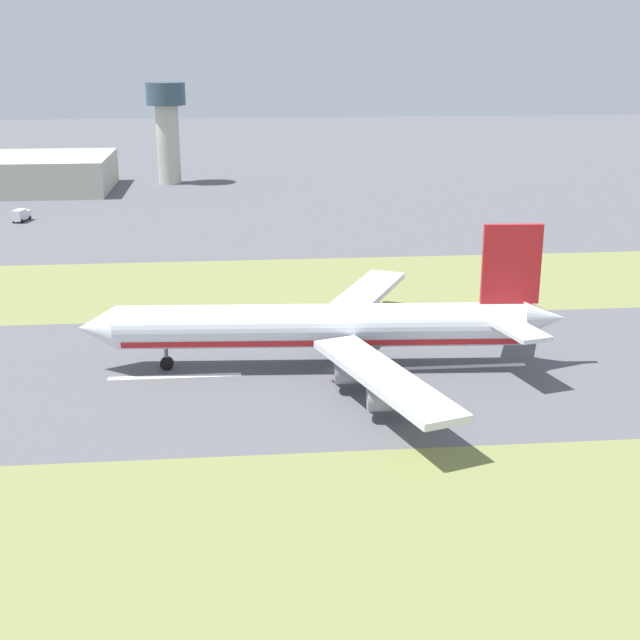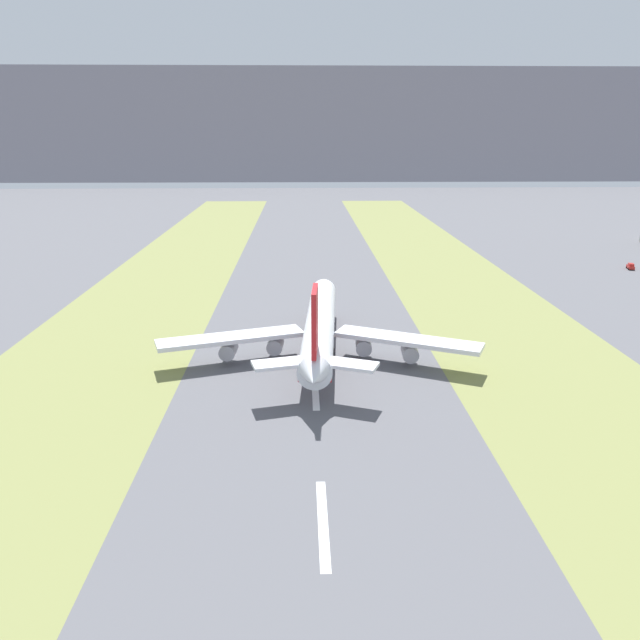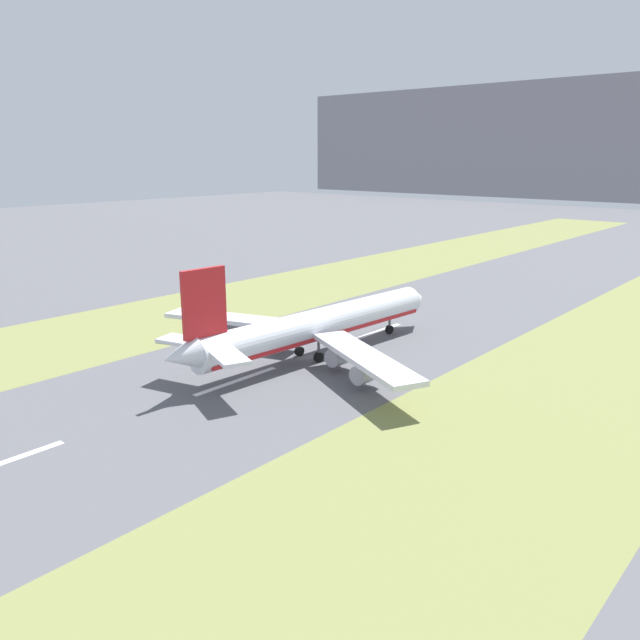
{
  "view_description": "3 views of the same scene",
  "coord_description": "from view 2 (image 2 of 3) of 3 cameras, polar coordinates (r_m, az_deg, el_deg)",
  "views": [
    {
      "loc": [
        -114.42,
        13.97,
        44.27
      ],
      "look_at": [
        1.47,
        2.91,
        7.0
      ],
      "focal_mm": 50.0,
      "sensor_mm": 36.0,
      "label": 1
    },
    {
      "loc": [
        -2.29,
        -120.95,
        44.59
      ],
      "look_at": [
        1.47,
        2.91,
        7.0
      ],
      "focal_mm": 35.0,
      "sensor_mm": 36.0,
      "label": 2
    },
    {
      "loc": [
        76.38,
        -83.16,
        37.22
      ],
      "look_at": [
        1.47,
        2.91,
        7.0
      ],
      "focal_mm": 35.0,
      "sensor_mm": 36.0,
      "label": 3
    }
  ],
  "objects": [
    {
      "name": "mountain_ridge",
      "position": [
        640.97,
        -1.61,
        17.32
      ],
      "size": [
        800.0,
        120.0,
        99.36
      ],
      "primitive_type": "cube",
      "color": "gray",
      "rests_on": "ground"
    },
    {
      "name": "centreline_dash_mid",
      "position": [
        113.05,
        -0.44,
        -6.35
      ],
      "size": [
        1.2,
        18.0,
        0.01
      ],
      "primitive_type": "cube",
      "color": "silver",
      "rests_on": "ground"
    },
    {
      "name": "grass_median_west",
      "position": [
        135.8,
        -20.0,
        -3.36
      ],
      "size": [
        40.0,
        600.0,
        0.01
      ],
      "primitive_type": "cube",
      "color": "olive",
      "rests_on": "ground"
    },
    {
      "name": "centreline_dash_near",
      "position": [
        77.92,
        0.27,
        -18.03
      ],
      "size": [
        1.2,
        18.0,
        0.01
      ],
      "primitive_type": "cube",
      "color": "silver",
      "rests_on": "ground"
    },
    {
      "name": "airplane_main_jet",
      "position": [
        127.96,
        -0.03,
        -0.67
      ],
      "size": [
        64.01,
        67.21,
        20.2
      ],
      "color": "silver",
      "rests_on": "ground"
    },
    {
      "name": "ground_plane",
      "position": [
        128.93,
        -0.61,
        -3.36
      ],
      "size": [
        800.0,
        800.0,
        0.0
      ],
      "primitive_type": "plane",
      "color": "#56565B"
    },
    {
      "name": "apron_car",
      "position": [
        235.15,
        26.53,
        4.41
      ],
      "size": [
        2.86,
        4.71,
        2.03
      ],
      "color": "#B2231E",
      "rests_on": "ground"
    },
    {
      "name": "centreline_dash_far",
      "position": [
        150.63,
        -0.79,
        -0.34
      ],
      "size": [
        1.2,
        18.0,
        0.01
      ],
      "primitive_type": "cube",
      "color": "silver",
      "rests_on": "ground"
    },
    {
      "name": "grass_median_east",
      "position": [
        137.31,
        18.54,
        -2.99
      ],
      "size": [
        40.0,
        600.0,
        0.01
      ],
      "primitive_type": "cube",
      "color": "olive",
      "rests_on": "ground"
    }
  ]
}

